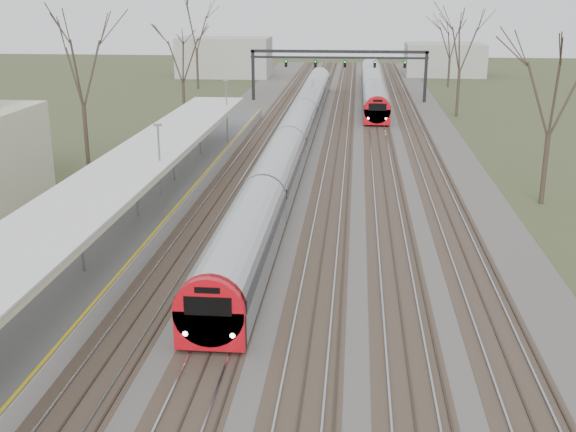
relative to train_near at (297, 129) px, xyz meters
name	(u,v)px	position (x,y,z in m)	size (l,w,h in m)	color
track_bed	(327,154)	(2.76, -3.08, -1.42)	(24.00, 160.00, 0.22)	#474442
platform	(156,207)	(-6.55, -20.58, -0.98)	(3.50, 69.00, 1.00)	#9E9B93
canopy	(129,168)	(-6.55, -25.10, 2.45)	(4.10, 50.00, 3.11)	slate
signal_gantry	(339,60)	(2.79, 26.90, 3.43)	(21.00, 0.59, 6.08)	black
tree_west_far	(80,60)	(-14.50, -10.08, 6.54)	(5.50, 5.50, 11.33)	#2D231C
tree_east_far	(554,86)	(16.50, -16.08, 5.81)	(5.00, 5.00, 10.30)	#2D231C
train_near	(297,129)	(0.00, 0.00, 0.00)	(2.62, 75.21, 3.05)	#A7A9B1
train_far	(373,85)	(7.00, 31.81, 0.00)	(2.62, 45.21, 3.05)	#A7A9B1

